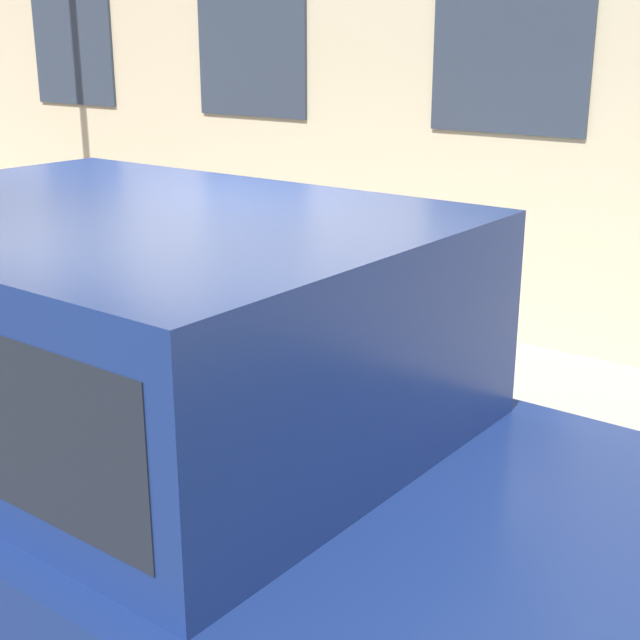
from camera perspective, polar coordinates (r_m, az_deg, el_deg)
ground_plane at (r=5.49m, az=-4.26°, el=-11.01°), size 80.00×80.00×0.00m
sidewalk at (r=6.57m, az=4.78°, el=-5.20°), size 3.10×60.00×0.17m
fire_hydrant at (r=5.88m, az=-3.38°, el=-2.45°), size 0.31×0.43×0.86m
person at (r=5.32m, az=3.74°, el=1.20°), size 0.38×0.25×1.59m
parked_car_navy_near at (r=3.75m, az=-12.06°, el=-6.72°), size 2.05×5.25×2.01m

